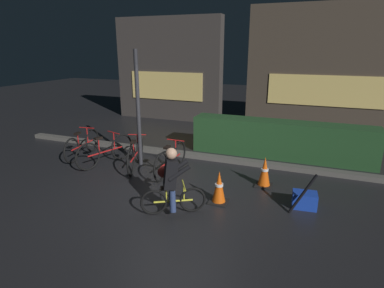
% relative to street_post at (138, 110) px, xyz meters
% --- Properties ---
extents(ground_plane, '(40.00, 40.00, 0.00)m').
position_rel_street_post_xyz_m(ground_plane, '(1.46, -1.20, -1.43)').
color(ground_plane, black).
extents(sidewalk_curb, '(12.00, 0.24, 0.12)m').
position_rel_street_post_xyz_m(sidewalk_curb, '(1.46, 1.00, -1.37)').
color(sidewalk_curb, '#56544F').
rests_on(sidewalk_curb, ground).
extents(hedge_row, '(4.80, 0.70, 1.00)m').
position_rel_street_post_xyz_m(hedge_row, '(3.26, 1.90, -0.93)').
color(hedge_row, '#214723').
rests_on(hedge_row, ground).
extents(storefront_left, '(4.46, 0.54, 4.06)m').
position_rel_street_post_xyz_m(storefront_left, '(-1.68, 5.30, 0.59)').
color(storefront_left, '#383330').
rests_on(storefront_left, ground).
extents(storefront_right, '(5.65, 0.54, 4.40)m').
position_rel_street_post_xyz_m(storefront_right, '(4.28, 6.00, 0.76)').
color(storefront_right, '#42382D').
rests_on(storefront_right, ground).
extents(street_post, '(0.10, 0.10, 2.86)m').
position_rel_street_post_xyz_m(street_post, '(0.00, 0.00, 0.00)').
color(street_post, '#2D2D33').
rests_on(street_post, ground).
extents(parked_bike_leftmost, '(0.46, 1.66, 0.77)m').
position_rel_street_post_xyz_m(parked_bike_leftmost, '(-1.78, -0.06, -1.08)').
color(parked_bike_leftmost, black).
rests_on(parked_bike_leftmost, ground).
extents(parked_bike_left_mid, '(0.59, 1.67, 0.80)m').
position_rel_street_post_xyz_m(parked_bike_left_mid, '(-0.83, -0.33, -1.07)').
color(parked_bike_left_mid, black).
rests_on(parked_bike_left_mid, ground).
extents(parked_bike_center_left, '(0.61, 1.65, 0.80)m').
position_rel_street_post_xyz_m(parked_bike_center_left, '(0.02, -0.26, -1.07)').
color(parked_bike_center_left, black).
rests_on(parked_bike_center_left, ground).
extents(parked_bike_center_right, '(0.46, 1.67, 0.77)m').
position_rel_street_post_xyz_m(parked_bike_center_right, '(0.99, -0.28, -1.08)').
color(parked_bike_center_right, black).
rests_on(parked_bike_center_right, ground).
extents(traffic_cone_near, '(0.36, 0.36, 0.65)m').
position_rel_street_post_xyz_m(traffic_cone_near, '(2.49, -1.30, -1.12)').
color(traffic_cone_near, black).
rests_on(traffic_cone_near, ground).
extents(traffic_cone_far, '(0.36, 0.36, 0.67)m').
position_rel_street_post_xyz_m(traffic_cone_far, '(3.18, -0.20, -1.11)').
color(traffic_cone_far, black).
rests_on(traffic_cone_far, ground).
extents(blue_crate, '(0.47, 0.36, 0.30)m').
position_rel_street_post_xyz_m(blue_crate, '(4.05, -0.90, -1.28)').
color(blue_crate, '#193DB7').
rests_on(blue_crate, ground).
extents(cyclist, '(1.05, 0.63, 1.25)m').
position_rel_street_post_xyz_m(cyclist, '(1.81, -1.99, -0.80)').
color(cyclist, black).
rests_on(cyclist, ground).
extents(closed_umbrella, '(0.45, 0.19, 0.76)m').
position_rel_street_post_xyz_m(closed_umbrella, '(4.01, -1.15, -1.05)').
color(closed_umbrella, black).
rests_on(closed_umbrella, ground).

